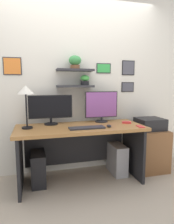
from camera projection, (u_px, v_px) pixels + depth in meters
name	position (u px, v px, depth m)	size (l,w,h in m)	color
ground_plane	(81.00, 181.00, 2.66)	(8.00, 8.00, 0.00)	tan
back_wall_assembly	(74.00, 80.00, 2.89)	(4.40, 0.24, 2.70)	silver
desk	(80.00, 141.00, 2.64)	(1.64, 0.68, 0.75)	#9E6B38
monitor_left	(51.00, 109.00, 2.65)	(0.58, 0.18, 0.39)	black
monitor_right	(101.00, 106.00, 2.83)	(0.48, 0.18, 0.44)	black
keyboard	(87.00, 128.00, 2.42)	(0.44, 0.14, 0.02)	#2D2D33
computer_mouse	(109.00, 126.00, 2.50)	(0.06, 0.09, 0.03)	black
desk_lamp	(26.00, 93.00, 2.37)	(0.20, 0.20, 0.52)	black
cell_phone	(140.00, 126.00, 2.52)	(0.07, 0.14, 0.01)	red
scissors_tray	(126.00, 122.00, 2.76)	(0.12, 0.08, 0.02)	red
drawer_cabinet	(149.00, 149.00, 3.01)	(0.44, 0.50, 0.62)	brown
printer	(150.00, 124.00, 2.96)	(0.38, 0.34, 0.17)	black
computer_tower_left	(38.00, 168.00, 2.58)	(0.18, 0.40, 0.41)	black
computer_tower_right	(117.00, 159.00, 2.89)	(0.18, 0.40, 0.42)	#99999E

